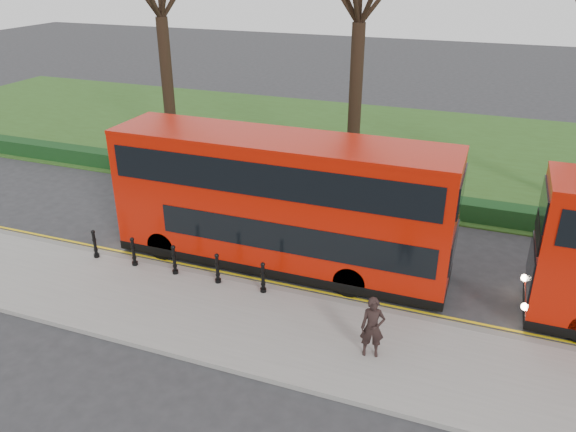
% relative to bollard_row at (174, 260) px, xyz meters
% --- Properties ---
extents(ground, '(120.00, 120.00, 0.00)m').
position_rel_bollard_row_xyz_m(ground, '(1.05, 1.35, -0.65)').
color(ground, '#28282B').
rests_on(ground, ground).
extents(pavement, '(60.00, 4.00, 0.15)m').
position_rel_bollard_row_xyz_m(pavement, '(1.05, -1.65, -0.57)').
color(pavement, gray).
rests_on(pavement, ground).
extents(kerb, '(60.00, 0.25, 0.16)m').
position_rel_bollard_row_xyz_m(kerb, '(1.05, 0.35, -0.57)').
color(kerb, slate).
rests_on(kerb, ground).
extents(grass_verge, '(60.00, 18.00, 0.06)m').
position_rel_bollard_row_xyz_m(grass_verge, '(1.05, 16.35, -0.62)').
color(grass_verge, '#2C4D19').
rests_on(grass_verge, ground).
extents(hedge, '(60.00, 0.90, 0.80)m').
position_rel_bollard_row_xyz_m(hedge, '(1.05, 8.15, -0.25)').
color(hedge, black).
rests_on(hedge, ground).
extents(yellow_line_outer, '(60.00, 0.10, 0.01)m').
position_rel_bollard_row_xyz_m(yellow_line_outer, '(1.05, 0.65, -0.64)').
color(yellow_line_outer, yellow).
rests_on(yellow_line_outer, ground).
extents(yellow_line_inner, '(60.00, 0.10, 0.01)m').
position_rel_bollard_row_xyz_m(yellow_line_inner, '(1.05, 0.85, -0.64)').
color(yellow_line_inner, yellow).
rests_on(yellow_line_inner, ground).
extents(bollard_row, '(6.52, 0.15, 1.00)m').
position_rel_bollard_row_xyz_m(bollard_row, '(0.00, 0.00, 0.00)').
color(bollard_row, black).
rests_on(bollard_row, pavement).
extents(bus_lead, '(11.42, 2.62, 4.54)m').
position_rel_bollard_row_xyz_m(bus_lead, '(2.92, 2.12, 1.64)').
color(bus_lead, '#AE1203').
rests_on(bus_lead, ground).
extents(pedestrian, '(0.71, 0.56, 1.73)m').
position_rel_bollard_row_xyz_m(pedestrian, '(7.05, -1.80, 0.37)').
color(pedestrian, black).
rests_on(pedestrian, pavement).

